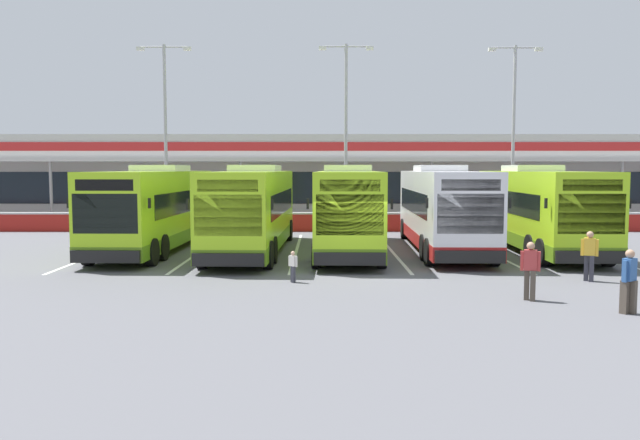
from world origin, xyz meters
TOP-DOWN VIEW (x-y plane):
  - ground_plane at (0.00, 0.00)m, footprint 200.00×200.00m
  - terminal_building at (-0.00, 26.91)m, footprint 70.00×13.00m
  - red_barrier_wall at (0.00, 14.50)m, footprint 60.00×0.40m
  - coach_bus_leftmost at (-8.37, 6.20)m, footprint 3.19×12.22m
  - coach_bus_left_centre at (-3.97, 5.44)m, footprint 3.19×12.22m
  - coach_bus_centre at (0.15, 5.65)m, footprint 3.19×12.22m
  - coach_bus_right_centre at (4.37, 6.15)m, footprint 3.19×12.22m
  - coach_bus_rightmost at (8.56, 6.07)m, footprint 3.19×12.22m
  - bay_stripe_far_west at (-10.50, 6.00)m, footprint 0.14×13.00m
  - bay_stripe_west at (-6.30, 6.00)m, footprint 0.14×13.00m
  - bay_stripe_mid_west at (-2.10, 6.00)m, footprint 0.14×13.00m
  - bay_stripe_centre at (2.10, 6.00)m, footprint 0.14×13.00m
  - bay_stripe_mid_east at (6.30, 6.00)m, footprint 0.14×13.00m
  - bay_stripe_east at (10.50, 6.00)m, footprint 0.14×13.00m
  - pedestrian_in_dark_coat at (4.71, -4.62)m, footprint 0.54×0.38m
  - pedestrian_child at (-1.92, -1.86)m, footprint 0.30×0.26m
  - pedestrian_near_bin at (7.61, -1.66)m, footprint 0.52×0.40m
  - pedestrian_approaching_bus at (6.64, -6.23)m, footprint 0.49×0.40m
  - lamp_post_west at (-10.37, 16.45)m, footprint 3.24×0.28m
  - lamp_post_centre at (0.49, 16.31)m, footprint 3.24×0.28m
  - lamp_post_east at (10.66, 16.67)m, footprint 3.24×0.28m

SIDE VIEW (x-z plane):
  - ground_plane at x=0.00m, z-range 0.00..0.00m
  - bay_stripe_far_west at x=-10.50m, z-range 0.00..0.01m
  - bay_stripe_west at x=-6.30m, z-range 0.00..0.01m
  - bay_stripe_mid_west at x=-2.10m, z-range 0.00..0.01m
  - bay_stripe_centre at x=2.10m, z-range 0.00..0.01m
  - bay_stripe_mid_east at x=6.30m, z-range 0.00..0.01m
  - bay_stripe_east at x=10.50m, z-range 0.00..0.01m
  - pedestrian_child at x=-1.92m, z-range 0.04..1.04m
  - red_barrier_wall at x=0.00m, z-range 0.01..1.10m
  - pedestrian_in_dark_coat at x=4.71m, z-range 0.06..1.68m
  - pedestrian_near_bin at x=7.61m, z-range 0.06..1.68m
  - pedestrian_approaching_bus at x=6.64m, z-range 0.06..1.68m
  - coach_bus_leftmost at x=-8.37m, z-range -0.10..3.68m
  - coach_bus_left_centre at x=-3.97m, z-range -0.10..3.68m
  - coach_bus_centre at x=0.15m, z-range -0.10..3.68m
  - coach_bus_right_centre at x=4.37m, z-range -0.10..3.68m
  - coach_bus_rightmost at x=8.56m, z-range -0.10..3.68m
  - terminal_building at x=0.00m, z-range 0.01..6.01m
  - lamp_post_west at x=-10.37m, z-range 0.79..11.79m
  - lamp_post_centre at x=0.49m, z-range 0.79..11.79m
  - lamp_post_east at x=10.66m, z-range 0.79..11.79m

